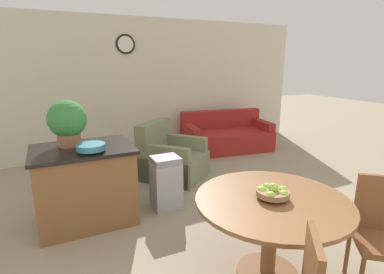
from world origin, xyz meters
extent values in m
cube|color=beige|center=(0.00, 5.43, 1.35)|extent=(8.00, 0.06, 2.70)
cylinder|color=black|center=(0.00, 5.39, 2.17)|extent=(0.37, 0.02, 0.37)
cylinder|color=white|center=(0.00, 5.37, 2.17)|extent=(0.30, 0.01, 0.30)
cylinder|color=brown|center=(0.16, 1.20, 0.02)|extent=(0.55, 0.55, 0.04)
cylinder|color=brown|center=(0.16, 1.20, 0.38)|extent=(0.13, 0.13, 0.67)
cylinder|color=brown|center=(0.16, 1.20, 0.73)|extent=(1.30, 1.30, 0.03)
cylinder|color=brown|center=(0.81, 0.92, 0.21)|extent=(0.04, 0.04, 0.43)
cube|color=brown|center=(0.84, 0.65, 0.45)|extent=(0.59, 0.59, 0.05)
cube|color=brown|center=(0.96, 0.79, 0.72)|extent=(0.33, 0.27, 0.48)
cylinder|color=olive|center=(0.16, 1.20, 0.76)|extent=(0.10, 0.10, 0.03)
cylinder|color=olive|center=(0.16, 1.20, 0.80)|extent=(0.28, 0.28, 0.05)
sphere|color=#99C142|center=(0.25, 1.18, 0.81)|extent=(0.08, 0.08, 0.08)
sphere|color=#99C142|center=(0.17, 1.29, 0.81)|extent=(0.08, 0.08, 0.08)
sphere|color=#99C142|center=(0.08, 1.25, 0.81)|extent=(0.08, 0.08, 0.08)
sphere|color=#99C142|center=(0.08, 1.14, 0.81)|extent=(0.08, 0.08, 0.08)
sphere|color=#99C142|center=(0.20, 1.12, 0.81)|extent=(0.08, 0.08, 0.08)
sphere|color=#99C142|center=(0.16, 1.20, 0.85)|extent=(0.08, 0.08, 0.08)
cube|color=brown|center=(-1.16, 2.90, 0.44)|extent=(1.05, 0.78, 0.87)
cube|color=black|center=(-1.16, 2.90, 0.89)|extent=(1.11, 0.84, 0.04)
cylinder|color=teal|center=(-1.09, 2.68, 0.92)|extent=(0.11, 0.11, 0.02)
cylinder|color=teal|center=(-1.09, 2.68, 0.97)|extent=(0.31, 0.31, 0.07)
cylinder|color=#A36642|center=(-1.28, 3.05, 0.99)|extent=(0.26, 0.26, 0.15)
sphere|color=#387F3D|center=(-1.28, 3.05, 1.23)|extent=(0.43, 0.43, 0.43)
cube|color=#9E9EA3|center=(-0.20, 2.80, 0.30)|extent=(0.35, 0.31, 0.61)
cube|color=gray|center=(-0.20, 2.80, 0.65)|extent=(0.34, 0.30, 0.08)
cube|color=maroon|center=(1.91, 4.68, 0.21)|extent=(1.92, 1.16, 0.42)
cube|color=maroon|center=(1.96, 5.04, 0.61)|extent=(1.82, 0.45, 0.38)
cube|color=maroon|center=(1.09, 4.79, 0.30)|extent=(0.27, 0.87, 0.59)
cube|color=maroon|center=(2.73, 4.57, 0.30)|extent=(0.27, 0.87, 0.59)
cube|color=#7A7F5B|center=(0.30, 3.72, 0.20)|extent=(1.24, 1.25, 0.40)
cube|color=#7A7F5B|center=(0.05, 4.00, 0.65)|extent=(0.76, 0.70, 0.51)
cube|color=#7A7F5B|center=(0.03, 3.49, 0.31)|extent=(0.67, 0.74, 0.63)
cube|color=#7A7F5B|center=(0.56, 3.95, 0.31)|extent=(0.67, 0.74, 0.63)
camera|label=1|loc=(-1.45, -0.58, 1.87)|focal=28.00mm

